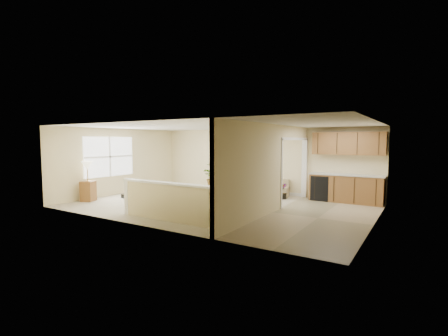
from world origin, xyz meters
The scene contains 20 objects.
floor centered at (0.00, 0.00, 0.00)m, with size 9.00×9.00×0.00m, color tan.
back_wall centered at (0.00, 3.00, 1.25)m, with size 9.00×0.04×2.50m, color beige.
front_wall centered at (0.00, -3.00, 1.25)m, with size 9.00×0.04×2.50m, color beige.
left_wall centered at (-4.50, 0.00, 1.25)m, with size 0.04×6.00×2.50m, color beige.
right_wall centered at (4.50, 0.00, 1.25)m, with size 0.04×6.00×2.50m, color beige.
ceiling centered at (0.00, 0.00, 2.50)m, with size 9.00×6.00×0.04m, color silver.
kitchen_vinyl centered at (3.15, 0.00, 0.00)m, with size 2.70×6.00×0.01m, color tan.
interior_partition centered at (1.80, 0.25, 1.22)m, with size 0.18×5.99×2.50m.
pony_half_wall centered at (0.08, -2.30, 0.52)m, with size 3.42×0.22×1.00m.
left_window centered at (-4.49, -0.50, 1.45)m, with size 0.05×2.15×1.45m, color white.
wall_art_left centered at (-0.95, 2.97, 1.75)m, with size 0.48×0.04×0.58m.
wall_mirror centered at (0.30, 2.97, 1.80)m, with size 0.55×0.04×0.55m.
kitchen_cabinets centered at (3.19, 2.73, 0.87)m, with size 2.36×0.65×2.33m.
piano centered at (-3.00, -0.09, 0.52)m, with size 1.68×1.72×1.25m.
piano_bench centered at (-1.25, -0.57, 0.28)m, with size 0.43×0.84×0.56m, color black.
loveseat centered at (0.65, 2.46, 0.31)m, with size 1.59×1.12×0.81m.
accent_table centered at (-1.13, 2.58, 0.48)m, with size 0.51×0.51×0.74m.
palm_plant centered at (-1.72, 2.49, 0.55)m, with size 1.21×1.12×1.12m.
small_plant centered at (1.28, 2.20, 0.23)m, with size 0.39×0.39×0.55m.
lamp_stand centered at (-4.15, -1.67, 0.57)m, with size 0.52×0.52×1.35m.
Camera 1 is at (5.49, -8.45, 2.04)m, focal length 26.00 mm.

